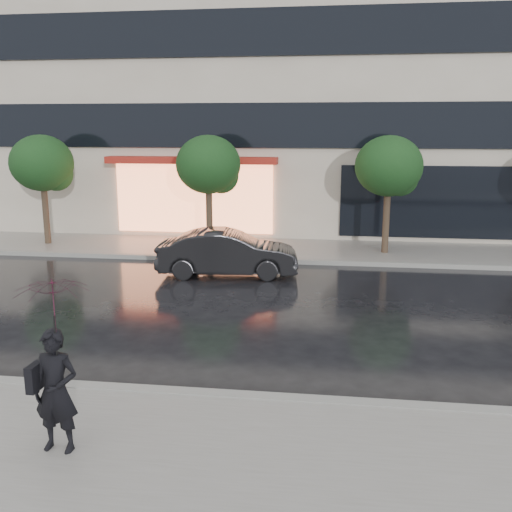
# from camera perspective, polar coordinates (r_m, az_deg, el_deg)

# --- Properties ---
(ground) EXTENTS (120.00, 120.00, 0.00)m
(ground) POSITION_cam_1_polar(r_m,az_deg,el_deg) (10.13, 0.21, -11.88)
(ground) COLOR black
(ground) RESTS_ON ground
(sidewalk_near) EXTENTS (60.00, 4.50, 0.12)m
(sidewalk_near) POSITION_cam_1_polar(r_m,az_deg,el_deg) (7.30, -3.32, -22.00)
(sidewalk_near) COLOR slate
(sidewalk_near) RESTS_ON ground
(sidewalk_far) EXTENTS (60.00, 3.50, 0.12)m
(sidewalk_far) POSITION_cam_1_polar(r_m,az_deg,el_deg) (19.87, 4.01, 0.60)
(sidewalk_far) COLOR slate
(sidewalk_far) RESTS_ON ground
(curb_near) EXTENTS (60.00, 0.25, 0.14)m
(curb_near) POSITION_cam_1_polar(r_m,az_deg,el_deg) (9.21, -0.61, -14.05)
(curb_near) COLOR gray
(curb_near) RESTS_ON ground
(curb_far) EXTENTS (60.00, 0.25, 0.14)m
(curb_far) POSITION_cam_1_polar(r_m,az_deg,el_deg) (18.16, 3.66, -0.52)
(curb_far) COLOR gray
(curb_far) RESTS_ON ground
(office_building) EXTENTS (30.00, 12.76, 18.00)m
(office_building) POSITION_cam_1_polar(r_m,az_deg,el_deg) (27.55, 5.43, 22.65)
(office_building) COLOR beige
(office_building) RESTS_ON ground
(tree_far_west) EXTENTS (2.20, 2.20, 3.99)m
(tree_far_west) POSITION_cam_1_polar(r_m,az_deg,el_deg) (21.72, -20.44, 8.50)
(tree_far_west) COLOR #33261C
(tree_far_west) RESTS_ON ground
(tree_mid_west) EXTENTS (2.20, 2.20, 3.99)m
(tree_mid_west) POSITION_cam_1_polar(r_m,az_deg,el_deg) (19.65, -4.59, 8.89)
(tree_mid_west) COLOR #33261C
(tree_mid_west) RESTS_ON ground
(tree_mid_east) EXTENTS (2.20, 2.20, 3.99)m
(tree_mid_east) POSITION_cam_1_polar(r_m,az_deg,el_deg) (19.31, 13.31, 8.52)
(tree_mid_east) COLOR #33261C
(tree_mid_east) RESTS_ON ground
(parked_car) EXTENTS (4.17, 1.82, 1.33)m
(parked_car) POSITION_cam_1_polar(r_m,az_deg,el_deg) (16.54, -2.85, 0.30)
(parked_car) COLOR black
(parked_car) RESTS_ON ground
(pedestrian_with_umbrella) EXTENTS (0.93, 0.94, 2.30)m
(pedestrian_with_umbrella) POSITION_cam_1_polar(r_m,az_deg,el_deg) (7.62, -19.54, -8.03)
(pedestrian_with_umbrella) COLOR black
(pedestrian_with_umbrella) RESTS_ON sidewalk_near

